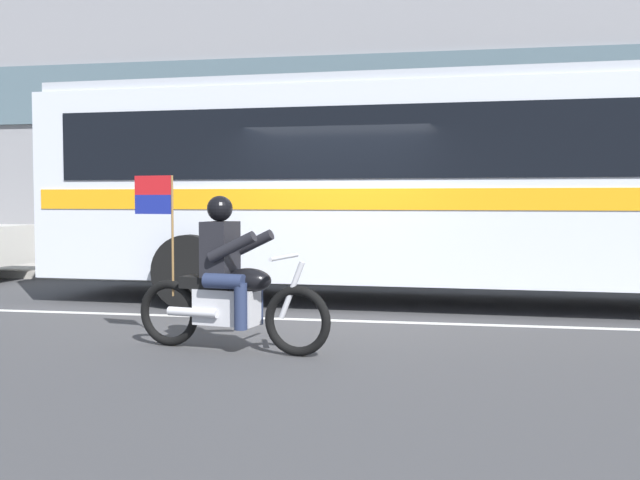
% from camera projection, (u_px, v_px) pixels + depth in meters
% --- Properties ---
extents(ground_plane, '(60.00, 60.00, 0.00)m').
position_uv_depth(ground_plane, '(334.00, 313.00, 10.11)').
color(ground_plane, '#3D3D3F').
extents(sidewalk_curb, '(28.00, 3.80, 0.15)m').
position_uv_depth(sidewalk_curb, '(377.00, 272.00, 15.11)').
color(sidewalk_curb, '#A39E93').
rests_on(sidewalk_curb, ground_plane).
extents(lane_center_stripe, '(26.60, 0.14, 0.01)m').
position_uv_depth(lane_center_stripe, '(326.00, 320.00, 9.52)').
color(lane_center_stripe, silver).
rests_on(lane_center_stripe, ground_plane).
extents(office_building_facade, '(28.00, 0.89, 11.58)m').
position_uv_depth(office_building_facade, '(389.00, 10.00, 17.04)').
color(office_building_facade, gray).
rests_on(office_building_facade, ground_plane).
extents(transit_bus, '(12.68, 3.05, 3.22)m').
position_uv_depth(transit_bus, '(476.00, 174.00, 10.83)').
color(transit_bus, silver).
rests_on(transit_bus, ground_plane).
extents(motorcycle_with_rider, '(2.17, 0.71, 1.78)m').
position_uv_depth(motorcycle_with_rider, '(229.00, 285.00, 7.59)').
color(motorcycle_with_rider, black).
rests_on(motorcycle_with_rider, ground_plane).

